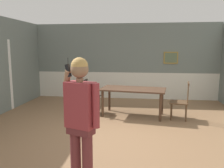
# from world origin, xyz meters

# --- Properties ---
(ground_plane) EXTENTS (8.23, 8.23, 0.00)m
(ground_plane) POSITION_xyz_m (0.00, 0.00, 0.00)
(ground_plane) COLOR #846042
(room_back_partition) EXTENTS (6.75, 0.17, 2.73)m
(room_back_partition) POSITION_xyz_m (0.01, 3.75, 1.31)
(room_back_partition) COLOR slate
(room_back_partition) RESTS_ON ground_plane
(dining_table) EXTENTS (1.84, 1.10, 0.76)m
(dining_table) POSITION_xyz_m (0.37, 1.48, 0.66)
(dining_table) COLOR #4C3323
(dining_table) RESTS_ON ground_plane
(chair_near_window) EXTENTS (0.52, 0.52, 0.95)m
(chair_near_window) POSITION_xyz_m (-0.88, 1.67, 0.48)
(chair_near_window) COLOR black
(chair_near_window) RESTS_ON ground_plane
(chair_by_doorway) EXTENTS (0.54, 0.54, 0.98)m
(chair_by_doorway) POSITION_xyz_m (1.61, 1.30, 0.47)
(chair_by_doorway) COLOR #513823
(chair_by_doorway) RESTS_ON ground_plane
(person_figure) EXTENTS (0.51, 0.32, 1.72)m
(person_figure) POSITION_xyz_m (-0.18, -1.92, 0.99)
(person_figure) COLOR brown
(person_figure) RESTS_ON ground_plane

